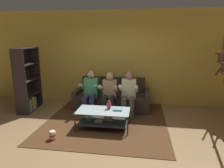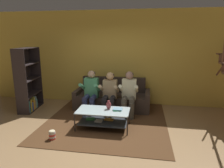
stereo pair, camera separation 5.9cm
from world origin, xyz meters
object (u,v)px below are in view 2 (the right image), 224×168
(coffee_table, at_px, (103,116))
(vase, at_px, (109,105))
(couch, at_px, (112,98))
(person_seated_right, at_px, (129,92))
(book_stack, at_px, (117,109))
(person_seated_middle, at_px, (109,92))
(bookshelf, at_px, (27,87))
(popcorn_tub, at_px, (52,135))
(person_seated_left, at_px, (91,91))

(coffee_table, distance_m, vase, 0.29)
(couch, xyz_separation_m, person_seated_right, (0.53, -0.51, 0.36))
(book_stack, bearing_deg, person_seated_middle, 111.81)
(person_seated_right, height_order, vase, person_seated_right)
(bookshelf, height_order, popcorn_tub, bookshelf)
(book_stack, bearing_deg, bookshelf, 163.66)
(person_seated_left, relative_size, coffee_table, 0.98)
(person_seated_right, bearing_deg, vase, -117.27)
(couch, distance_m, popcorn_tub, 2.33)
(book_stack, bearing_deg, person_seated_left, 135.88)
(person_seated_left, height_order, coffee_table, person_seated_left)
(popcorn_tub, bearing_deg, couch, 66.33)
(book_stack, xyz_separation_m, popcorn_tub, (-1.27, -0.78, -0.35))
(couch, xyz_separation_m, person_seated_middle, (0.00, -0.52, 0.34))
(person_seated_right, xyz_separation_m, popcorn_tub, (-1.46, -1.62, -0.55))
(vase, height_order, book_stack, vase)
(coffee_table, bearing_deg, book_stack, 10.37)
(coffee_table, distance_m, book_stack, 0.38)
(person_seated_right, distance_m, popcorn_tub, 2.25)
(person_seated_left, distance_m, person_seated_middle, 0.53)
(book_stack, bearing_deg, vase, 169.14)
(person_seated_left, distance_m, vase, 1.03)
(person_seated_middle, bearing_deg, coffee_table, -90.13)
(book_stack, bearing_deg, popcorn_tub, -148.26)
(person_seated_middle, relative_size, popcorn_tub, 5.55)
(vase, xyz_separation_m, popcorn_tub, (-1.05, -0.82, -0.43))
(person_seated_left, xyz_separation_m, person_seated_middle, (0.53, -0.00, -0.02))
(person_seated_middle, relative_size, bookshelf, 0.64)
(couch, height_order, vase, couch)
(person_seated_left, xyz_separation_m, popcorn_tub, (-0.41, -1.62, -0.55))
(person_seated_left, distance_m, popcorn_tub, 1.75)
(popcorn_tub, bearing_deg, vase, 38.07)
(couch, height_order, popcorn_tub, couch)
(person_seated_left, distance_m, coffee_table, 1.10)
(person_seated_right, relative_size, vase, 5.82)
(person_seated_right, bearing_deg, book_stack, -103.16)
(person_seated_left, relative_size, person_seated_right, 1.00)
(coffee_table, height_order, vase, vase)
(person_seated_left, bearing_deg, vase, -50.83)
(person_seated_middle, relative_size, vase, 5.64)
(person_seated_middle, height_order, bookshelf, bookshelf)
(couch, height_order, book_stack, couch)
(coffee_table, relative_size, bookshelf, 0.67)
(person_seated_left, relative_size, vase, 5.80)
(couch, xyz_separation_m, popcorn_tub, (-0.93, -2.13, -0.19))
(person_seated_middle, height_order, vase, person_seated_middle)
(person_seated_middle, relative_size, coffee_table, 0.95)
(couch, distance_m, person_seated_middle, 0.62)
(couch, xyz_separation_m, coffee_table, (-0.00, -1.41, -0.01))
(person_seated_right, xyz_separation_m, vase, (-0.41, -0.79, -0.12))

